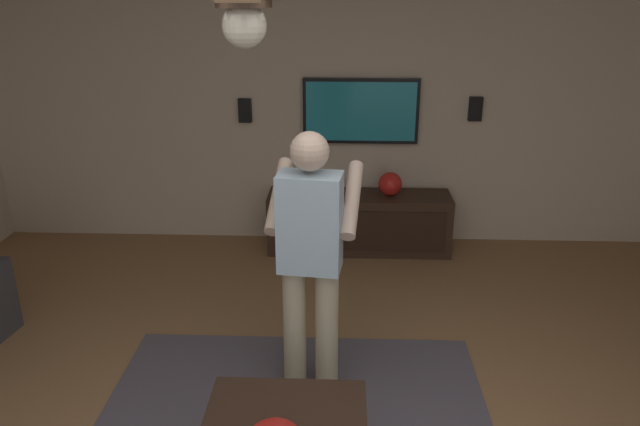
# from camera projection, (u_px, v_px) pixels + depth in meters

# --- Properties ---
(wall_back_tv) EXTENTS (0.10, 6.86, 2.65)m
(wall_back_tv) POSITION_uv_depth(u_px,v_px,m) (340.00, 105.00, 5.68)
(wall_back_tv) COLOR #C6B299
(wall_back_tv) RESTS_ON ground
(media_console) EXTENTS (0.45, 1.70, 0.55)m
(media_console) POSITION_uv_depth(u_px,v_px,m) (359.00, 222.00, 5.73)
(media_console) COLOR #332116
(media_console) RESTS_ON ground
(tv) EXTENTS (0.05, 1.07, 0.60)m
(tv) POSITION_uv_depth(u_px,v_px,m) (361.00, 111.00, 5.60)
(tv) COLOR black
(person_standing) EXTENTS (0.58, 0.58, 1.64)m
(person_standing) POSITION_uv_depth(u_px,v_px,m) (311.00, 250.00, 3.54)
(person_standing) COLOR #C6B793
(person_standing) RESTS_ON ground
(vase_round) EXTENTS (0.22, 0.22, 0.22)m
(vase_round) POSITION_uv_depth(u_px,v_px,m) (390.00, 184.00, 5.59)
(vase_round) COLOR red
(vase_round) RESTS_ON media_console
(wall_speaker_left) EXTENTS (0.06, 0.12, 0.22)m
(wall_speaker_left) POSITION_uv_depth(u_px,v_px,m) (475.00, 109.00, 5.57)
(wall_speaker_left) COLOR black
(wall_speaker_right) EXTENTS (0.06, 0.12, 0.22)m
(wall_speaker_right) POSITION_uv_depth(u_px,v_px,m) (245.00, 111.00, 5.66)
(wall_speaker_right) COLOR black
(ceiling_fan) EXTENTS (1.21, 1.20, 0.46)m
(ceiling_fan) POSITION_uv_depth(u_px,v_px,m) (243.00, 4.00, 2.12)
(ceiling_fan) COLOR #4C3828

